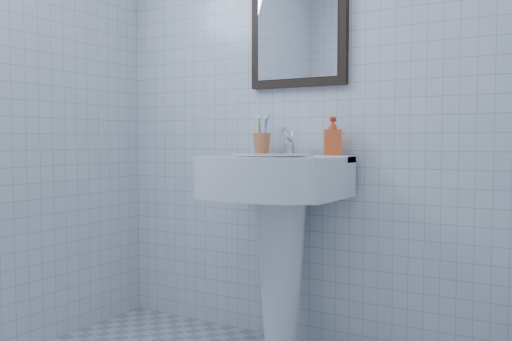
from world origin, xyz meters
The scene contains 6 objects.
wall_back centered at (0.00, 1.20, 1.25)m, with size 2.20×0.02×2.50m, color silver.
washbasin centered at (-0.06, 0.99, 0.62)m, with size 0.60×0.44×0.92m.
faucet centered at (-0.06, 1.10, 0.97)m, with size 0.05×0.11×0.13m.
toothbrush_cup centered at (-0.21, 1.11, 0.97)m, with size 0.09×0.09×0.10m, color #C66A3A, non-canonical shape.
soap_dispenser centered at (0.15, 1.12, 1.00)m, with size 0.08×0.08×0.17m, color #DA4215.
wall_mirror centered at (-0.06, 1.18, 1.55)m, with size 0.50×0.04×0.62m.
Camera 1 is at (1.18, -1.28, 0.98)m, focal length 40.00 mm.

